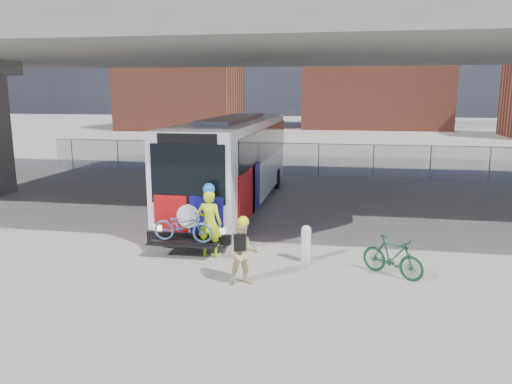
% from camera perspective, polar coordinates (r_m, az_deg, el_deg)
% --- Properties ---
extents(ground, '(160.00, 160.00, 0.00)m').
position_cam_1_polar(ground, '(16.73, 1.36, -4.82)').
color(ground, '#9E9991').
rests_on(ground, ground).
extents(bus, '(2.67, 12.92, 3.69)m').
position_cam_1_polar(bus, '(20.30, -2.57, 4.14)').
color(bus, silver).
rests_on(bus, ground).
extents(overpass, '(40.00, 16.00, 7.95)m').
position_cam_1_polar(overpass, '(20.11, 3.29, 16.73)').
color(overpass, '#605E59').
rests_on(overpass, ground).
extents(chainlink_fence, '(30.00, 0.06, 30.00)m').
position_cam_1_polar(chainlink_fence, '(28.17, 5.15, 4.75)').
color(chainlink_fence, gray).
rests_on(chainlink_fence, ground).
extents(brick_buildings, '(54.00, 22.00, 12.00)m').
position_cam_1_polar(brick_buildings, '(64.11, 9.30, 11.95)').
color(brick_buildings, brown).
rests_on(brick_buildings, ground).
extents(smokestack, '(2.20, 2.20, 25.00)m').
position_cam_1_polar(smokestack, '(72.23, 20.24, 16.97)').
color(smokestack, brown).
rests_on(smokestack, ground).
extents(bollard, '(0.28, 0.28, 1.06)m').
position_cam_1_polar(bollard, '(13.97, 5.74, -5.76)').
color(bollard, silver).
rests_on(bollard, ground).
extents(cyclist_hivis, '(0.74, 0.51, 2.15)m').
position_cam_1_polar(cyclist_hivis, '(14.30, -5.34, -3.37)').
color(cyclist_hivis, '#C6EE19').
rests_on(cyclist_hivis, ground).
extents(cyclist_tan, '(0.94, 0.84, 1.75)m').
position_cam_1_polar(cyclist_tan, '(12.22, -1.45, -6.96)').
color(cyclist_tan, '#D1BC86').
rests_on(cyclist_tan, ground).
extents(bike_parked, '(1.70, 1.36, 1.04)m').
position_cam_1_polar(bike_parked, '(13.36, 15.34, -7.15)').
color(bike_parked, '#154329').
rests_on(bike_parked, ground).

